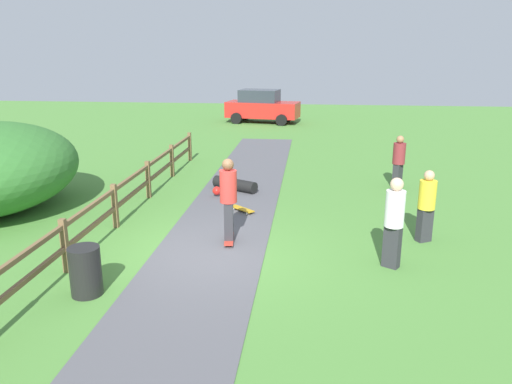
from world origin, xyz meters
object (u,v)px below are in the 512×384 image
skater_fallen (233,185)px  skater_riding (228,196)px  trash_bin (85,271)px  bystander_white (394,218)px  bystander_maroon (399,160)px  parked_car_red (262,106)px  skateboard_loose (242,209)px  bystander_yellow (427,203)px

skater_fallen → skater_riding: bearing=-82.5°
trash_bin → bystander_white: bystander_white is taller
bystander_maroon → skater_fallen: bearing=-169.4°
parked_car_red → skateboard_loose: bearing=-86.1°
trash_bin → bystander_yellow: bearing=26.9°
bystander_white → bystander_yellow: (0.95, 1.52, -0.12)m
bystander_white → parked_car_red: 20.51m
trash_bin → skater_riding: size_ratio=0.47×
trash_bin → skater_riding: (2.13, 2.73, 0.66)m
skateboard_loose → bystander_yellow: bystander_yellow is taller
trash_bin → bystander_yellow: size_ratio=0.54×
skater_riding → skateboard_loose: size_ratio=2.64×
trash_bin → bystander_maroon: 10.33m
skater_riding → bystander_yellow: 4.45m
bystander_maroon → parked_car_red: (-5.67, 13.89, 0.04)m
skateboard_loose → bystander_white: bystander_white is taller
trash_bin → parked_car_red: parked_car_red is taller
skater_riding → skateboard_loose: skater_riding is taller
skateboard_loose → bystander_yellow: bearing=-20.3°
bystander_yellow → parked_car_red: bearing=106.7°
bystander_maroon → bystander_white: (-1.06, -6.10, 0.12)m
skater_fallen → bystander_yellow: bystander_yellow is taller
skater_riding → bystander_maroon: size_ratio=1.16×
bystander_maroon → bystander_white: 6.19m
bystander_maroon → bystander_yellow: size_ratio=1.00×
skater_riding → skater_fallen: skater_riding is taller
skateboard_loose → bystander_maroon: size_ratio=0.44×
bystander_maroon → bystander_yellow: bearing=-91.4°
bystander_yellow → parked_car_red: size_ratio=0.38×
skater_riding → skateboard_loose: bearing=90.2°
bystander_white → skateboard_loose: bearing=137.7°
skater_riding → bystander_white: 3.58m
skater_riding → bystander_yellow: size_ratio=1.16×
skater_fallen → bystander_yellow: bearing=-36.2°
skateboard_loose → skater_fallen: bearing=105.4°
skater_riding → parked_car_red: 19.10m
skater_riding → bystander_yellow: bearing=7.7°
skater_fallen → parked_car_red: size_ratio=0.34×
skater_riding → skater_fallen: size_ratio=1.30×
skateboard_loose → bystander_white: bearing=-42.3°
skater_riding → parked_car_red: bearing=93.5°
skater_riding → bystander_white: bearing=-15.0°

